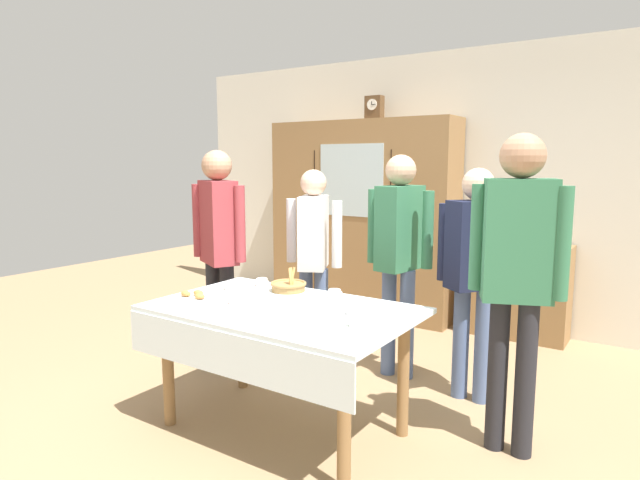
# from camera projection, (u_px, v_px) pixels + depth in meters

# --- Properties ---
(ground_plane) EXTENTS (12.00, 12.00, 0.00)m
(ground_plane) POSITION_uv_depth(u_px,v_px,m) (303.00, 416.00, 3.46)
(ground_plane) COLOR #997A56
(ground_plane) RESTS_ON ground
(back_wall) EXTENTS (6.40, 0.10, 2.70)m
(back_wall) POSITION_uv_depth(u_px,v_px,m) (454.00, 188.00, 5.45)
(back_wall) COLOR silver
(back_wall) RESTS_ON ground
(dining_table) EXTENTS (1.54, 0.96, 0.77)m
(dining_table) POSITION_uv_depth(u_px,v_px,m) (279.00, 327.00, 3.17)
(dining_table) COLOR olive
(dining_table) RESTS_ON ground
(wall_cabinet) EXTENTS (2.04, 0.46, 2.04)m
(wall_cabinet) POSITION_uv_depth(u_px,v_px,m) (361.00, 218.00, 5.74)
(wall_cabinet) COLOR olive
(wall_cabinet) RESTS_ON ground
(mantel_clock) EXTENTS (0.18, 0.11, 0.24)m
(mantel_clock) POSITION_uv_depth(u_px,v_px,m) (374.00, 108.00, 5.50)
(mantel_clock) COLOR brown
(mantel_clock) RESTS_ON wall_cabinet
(bookshelf_low) EXTENTS (0.90, 0.35, 0.88)m
(bookshelf_low) POSITION_uv_depth(u_px,v_px,m) (517.00, 290.00, 4.98)
(bookshelf_low) COLOR olive
(bookshelf_low) RESTS_ON ground
(book_stack) EXTENTS (0.15, 0.22, 0.09)m
(book_stack) POSITION_uv_depth(u_px,v_px,m) (520.00, 238.00, 4.91)
(book_stack) COLOR #B29333
(book_stack) RESTS_ON bookshelf_low
(tea_cup_far_left) EXTENTS (0.13, 0.13, 0.06)m
(tea_cup_far_left) POSITION_uv_depth(u_px,v_px,m) (262.00, 283.00, 3.67)
(tea_cup_far_left) COLOR white
(tea_cup_far_left) RESTS_ON dining_table
(tea_cup_mid_right) EXTENTS (0.13, 0.13, 0.06)m
(tea_cup_mid_right) POSITION_uv_depth(u_px,v_px,m) (335.00, 295.00, 3.35)
(tea_cup_mid_right) COLOR white
(tea_cup_mid_right) RESTS_ON dining_table
(tea_cup_back_edge) EXTENTS (0.13, 0.13, 0.06)m
(tea_cup_back_edge) POSITION_uv_depth(u_px,v_px,m) (354.00, 312.00, 2.97)
(tea_cup_back_edge) COLOR white
(tea_cup_back_edge) RESTS_ON dining_table
(tea_cup_far_right) EXTENTS (0.13, 0.13, 0.06)m
(tea_cup_far_right) POSITION_uv_depth(u_px,v_px,m) (236.00, 301.00, 3.20)
(tea_cup_far_right) COLOR white
(tea_cup_far_right) RESTS_ON dining_table
(tea_cup_front_edge) EXTENTS (0.13, 0.13, 0.06)m
(tea_cup_front_edge) POSITION_uv_depth(u_px,v_px,m) (231.00, 287.00, 3.57)
(tea_cup_front_edge) COLOR silver
(tea_cup_front_edge) RESTS_ON dining_table
(tea_cup_near_right) EXTENTS (0.13, 0.13, 0.06)m
(tea_cup_near_right) POSITION_uv_depth(u_px,v_px,m) (357.00, 323.00, 2.76)
(tea_cup_near_right) COLOR silver
(tea_cup_near_right) RESTS_ON dining_table
(bread_basket) EXTENTS (0.24, 0.24, 0.16)m
(bread_basket) POSITION_uv_depth(u_px,v_px,m) (288.00, 286.00, 3.56)
(bread_basket) COLOR #9E7542
(bread_basket) RESTS_ON dining_table
(pastry_plate) EXTENTS (0.28, 0.28, 0.05)m
(pastry_plate) POSITION_uv_depth(u_px,v_px,m) (193.00, 297.00, 3.35)
(pastry_plate) COLOR white
(pastry_plate) RESTS_ON dining_table
(spoon_mid_right) EXTENTS (0.12, 0.02, 0.01)m
(spoon_mid_right) POSITION_uv_depth(u_px,v_px,m) (283.00, 307.00, 3.17)
(spoon_mid_right) COLOR silver
(spoon_mid_right) RESTS_ON dining_table
(spoon_mid_left) EXTENTS (0.12, 0.02, 0.01)m
(spoon_mid_left) POSITION_uv_depth(u_px,v_px,m) (280.00, 323.00, 2.86)
(spoon_mid_left) COLOR silver
(spoon_mid_left) RESTS_ON dining_table
(person_behind_table_left) EXTENTS (0.52, 0.41, 1.56)m
(person_behind_table_left) POSITION_uv_depth(u_px,v_px,m) (314.00, 247.00, 4.31)
(person_behind_table_left) COLOR slate
(person_behind_table_left) RESTS_ON ground
(person_behind_table_right) EXTENTS (0.52, 0.39, 1.67)m
(person_behind_table_right) POSITION_uv_depth(u_px,v_px,m) (399.00, 244.00, 3.97)
(person_behind_table_right) COLOR slate
(person_behind_table_right) RESTS_ON ground
(person_beside_shelf) EXTENTS (0.52, 0.34, 1.70)m
(person_beside_shelf) POSITION_uv_depth(u_px,v_px,m) (219.00, 237.00, 4.13)
(person_beside_shelf) COLOR #232328
(person_beside_shelf) RESTS_ON ground
(person_by_cabinet) EXTENTS (0.52, 0.32, 1.77)m
(person_by_cabinet) POSITION_uv_depth(u_px,v_px,m) (517.00, 262.00, 2.89)
(person_by_cabinet) COLOR #232328
(person_by_cabinet) RESTS_ON ground
(person_near_right_end) EXTENTS (0.52, 0.41, 1.58)m
(person_near_right_end) POSITION_uv_depth(u_px,v_px,m) (475.00, 262.00, 3.57)
(person_near_right_end) COLOR slate
(person_near_right_end) RESTS_ON ground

